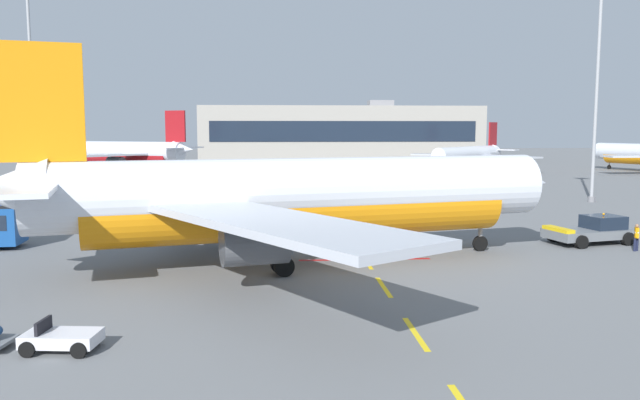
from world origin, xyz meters
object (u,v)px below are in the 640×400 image
(airliner_far_right, at_px, (469,155))
(airliner_foreground, at_px, (294,197))
(apron_light_mast_far, at_px, (598,60))
(airliner_far_center, at_px, (120,153))
(ground_crew_worker, at_px, (636,236))
(apron_light_mast_near, at_px, (31,62))
(ground_power_truck, at_px, (68,200))
(pushback_tug, at_px, (593,230))

(airliner_far_right, bearing_deg, airliner_foreground, -114.05)
(apron_light_mast_far, bearing_deg, airliner_far_right, 87.85)
(airliner_far_center, height_order, ground_crew_worker, airliner_far_center)
(apron_light_mast_near, bearing_deg, ground_power_truck, -64.33)
(apron_light_mast_far, bearing_deg, airliner_foreground, -138.73)
(airliner_foreground, xyz_separation_m, ground_crew_worker, (22.17, 2.26, -2.93))
(ground_crew_worker, relative_size, apron_light_mast_near, 0.07)
(airliner_foreground, bearing_deg, ground_crew_worker, 5.83)
(airliner_foreground, relative_size, apron_light_mast_far, 1.42)
(airliner_foreground, height_order, airliner_far_right, airliner_foreground)
(airliner_far_center, height_order, ground_power_truck, airliner_far_center)
(airliner_foreground, relative_size, airliner_far_center, 1.13)
(ground_power_truck, xyz_separation_m, apron_light_mast_far, (52.27, 9.29, 13.49))
(airliner_far_center, relative_size, airliner_far_right, 1.36)
(pushback_tug, bearing_deg, ground_crew_worker, -64.68)
(pushback_tug, xyz_separation_m, ground_crew_worker, (1.39, -2.93, 0.12))
(airliner_far_right, relative_size, apron_light_mast_far, 0.92)
(airliner_far_center, distance_m, apron_light_mast_near, 39.07)
(airliner_foreground, distance_m, apron_light_mast_near, 54.73)
(airliner_far_right, distance_m, apron_light_mast_far, 50.70)
(airliner_far_center, xyz_separation_m, ground_power_truck, (10.32, -60.96, -1.94))
(apron_light_mast_far, bearing_deg, pushback_tug, -117.25)
(pushback_tug, xyz_separation_m, airliner_far_center, (-50.33, 75.47, 2.69))
(airliner_far_center, xyz_separation_m, apron_light_mast_far, (62.59, -51.67, 11.54))
(airliner_far_right, bearing_deg, pushback_tug, -100.94)
(ground_crew_worker, bearing_deg, airliner_far_center, 123.41)
(pushback_tug, relative_size, airliner_far_center, 0.21)
(airliner_far_center, bearing_deg, pushback_tug, -56.30)
(ground_crew_worker, xyz_separation_m, apron_light_mast_near, (-52.90, 41.38, 15.00))
(ground_power_truck, bearing_deg, pushback_tug, -19.93)
(pushback_tug, xyz_separation_m, apron_light_mast_near, (-51.51, 38.45, 15.12))
(airliner_foreground, height_order, pushback_tug, airliner_foreground)
(pushback_tug, height_order, ground_power_truck, ground_power_truck)
(apron_light_mast_near, height_order, apron_light_mast_far, apron_light_mast_near)
(airliner_far_center, bearing_deg, airliner_foreground, -69.88)
(ground_power_truck, bearing_deg, ground_crew_worker, -22.85)
(ground_power_truck, bearing_deg, airliner_foreground, -45.70)
(pushback_tug, relative_size, airliner_far_right, 0.29)
(airliner_far_center, relative_size, apron_light_mast_near, 1.17)
(pushback_tug, distance_m, ground_crew_worker, 3.24)
(airliner_far_center, height_order, apron_light_mast_far, apron_light_mast_far)
(airliner_foreground, bearing_deg, airliner_far_right, 65.95)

